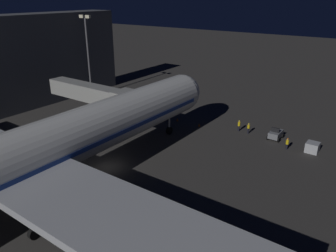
{
  "coord_description": "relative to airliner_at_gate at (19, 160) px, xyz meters",
  "views": [
    {
      "loc": [
        -28.1,
        25.78,
        20.61
      ],
      "look_at": [
        -3.0,
        -9.05,
        3.5
      ],
      "focal_mm": 35.52,
      "sensor_mm": 36.0,
      "label": 1
    }
  ],
  "objects": [
    {
      "name": "ground_plane",
      "position": [
        -0.0,
        -11.18,
        -5.83
      ],
      "size": [
        320.0,
        320.0,
        0.0
      ],
      "primitive_type": "plane",
      "color": "#383533"
    },
    {
      "name": "airliner_at_gate",
      "position": [
        0.0,
        0.0,
        0.0
      ],
      "size": [
        52.39,
        62.7,
        19.83
      ],
      "color": "silver",
      "rests_on": "ground_plane"
    },
    {
      "name": "jet_bridge",
      "position": [
        9.9,
        -19.54,
        0.1
      ],
      "size": [
        17.93,
        3.4,
        7.48
      ],
      "color": "#9E9E99",
      "rests_on": "ground_plane"
    },
    {
      "name": "apron_floodlight_mast",
      "position": [
        25.5,
        -31.67,
        3.97
      ],
      "size": [
        2.9,
        0.5,
        16.76
      ],
      "color": "#59595E",
      "rests_on": "ground_plane"
    },
    {
      "name": "baggage_tug_lead",
      "position": [
        -14.26,
        -32.61,
        -5.05
      ],
      "size": [
        1.86,
        2.77,
        1.95
      ],
      "color": "slate",
      "rests_on": "ground_plane"
    },
    {
      "name": "baggage_container_far_row",
      "position": [
        -19.97,
        -31.17,
        -5.12
      ],
      "size": [
        1.69,
        1.71,
        1.41
      ],
      "primitive_type": "cube",
      "color": "#B7BABF",
      "rests_on": "ground_plane"
    },
    {
      "name": "ground_crew_near_nose_gear",
      "position": [
        -10.03,
        -32.21,
        -4.87
      ],
      "size": [
        0.4,
        0.4,
        1.74
      ],
      "color": "black",
      "rests_on": "ground_plane"
    },
    {
      "name": "ground_crew_by_belt_loader",
      "position": [
        -16.83,
        -29.91,
        -4.87
      ],
      "size": [
        0.4,
        0.4,
        1.75
      ],
      "color": "black",
      "rests_on": "ground_plane"
    },
    {
      "name": "ground_crew_marshaller_fwd",
      "position": [
        -8.4,
        -32.26,
        -4.8
      ],
      "size": [
        0.4,
        0.4,
        1.87
      ],
      "color": "black",
      "rests_on": "ground_plane"
    },
    {
      "name": "traffic_cone_nose_port",
      "position": [
        -2.2,
        -30.23,
        -5.56
      ],
      "size": [
        0.36,
        0.36,
        0.55
      ],
      "primitive_type": "cone",
      "color": "orange",
      "rests_on": "ground_plane"
    },
    {
      "name": "traffic_cone_nose_starboard",
      "position": [
        2.2,
        -30.23,
        -5.56
      ],
      "size": [
        0.36,
        0.36,
        0.55
      ],
      "primitive_type": "cone",
      "color": "orange",
      "rests_on": "ground_plane"
    }
  ]
}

